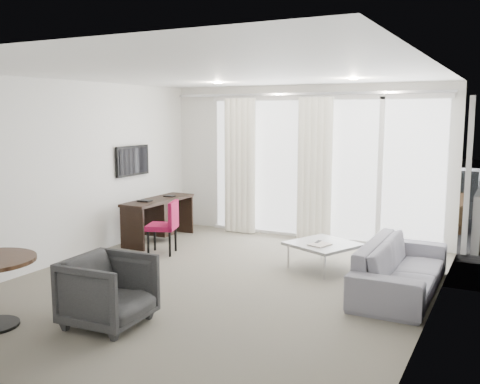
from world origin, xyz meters
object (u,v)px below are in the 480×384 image
at_px(desk, 159,220).
at_px(rattan_chair_b, 445,214).
at_px(tub_armchair, 108,291).
at_px(rattan_chair_a, 359,211).
at_px(desk_chair, 162,227).
at_px(sofa, 401,267).
at_px(coffee_table, 323,256).

distance_m(desk, rattan_chair_b, 5.02).
height_order(tub_armchair, rattan_chair_a, rattan_chair_a).
bearing_deg(desk, desk_chair, -51.05).
height_order(desk_chair, sofa, desk_chair).
xyz_separation_m(coffee_table, sofa, (1.14, -0.47, 0.12)).
height_order(tub_armchair, sofa, tub_armchair).
distance_m(desk, coffee_table, 3.04).
relative_size(tub_armchair, rattan_chair_a, 1.04).
bearing_deg(desk_chair, desk, 109.63).
bearing_deg(desk, rattan_chair_a, 37.76).
bearing_deg(tub_armchair, sofa, -48.39).
relative_size(desk, desk_chair, 1.84).
bearing_deg(desk_chair, sofa, -21.49).
xyz_separation_m(tub_armchair, coffee_table, (1.29, 2.89, -0.17)).
xyz_separation_m(desk_chair, rattan_chair_b, (3.69, 3.36, -0.04)).
height_order(tub_armchair, rattan_chair_b, rattan_chair_b).
height_order(desk, desk_chair, desk_chair).
distance_m(desk_chair, rattan_chair_b, 4.99).
xyz_separation_m(desk, rattan_chair_b, (4.24, 2.68, 0.02)).
xyz_separation_m(desk, coffee_table, (3.01, -0.35, -0.17)).
relative_size(tub_armchair, sofa, 0.38).
bearing_deg(tub_armchair, rattan_chair_b, -26.33).
distance_m(desk_chair, rattan_chair_a, 3.67).
relative_size(desk, rattan_chair_b, 2.03).
bearing_deg(rattan_chair_a, tub_armchair, -115.41).
relative_size(desk_chair, rattan_chair_a, 1.08).
bearing_deg(coffee_table, desk, 173.37).
bearing_deg(rattan_chair_b, desk, -129.40).
relative_size(coffee_table, sofa, 0.40).
distance_m(sofa, rattan_chair_b, 3.50).
relative_size(coffee_table, rattan_chair_a, 1.09).
distance_m(desk_chair, coffee_table, 2.49).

